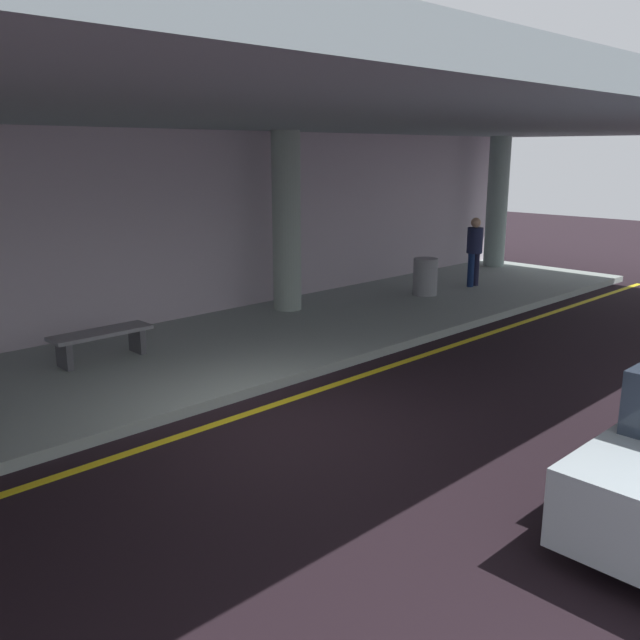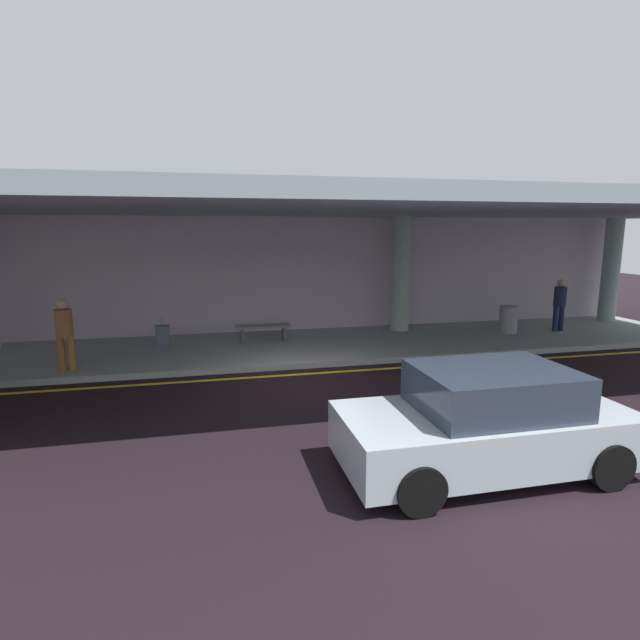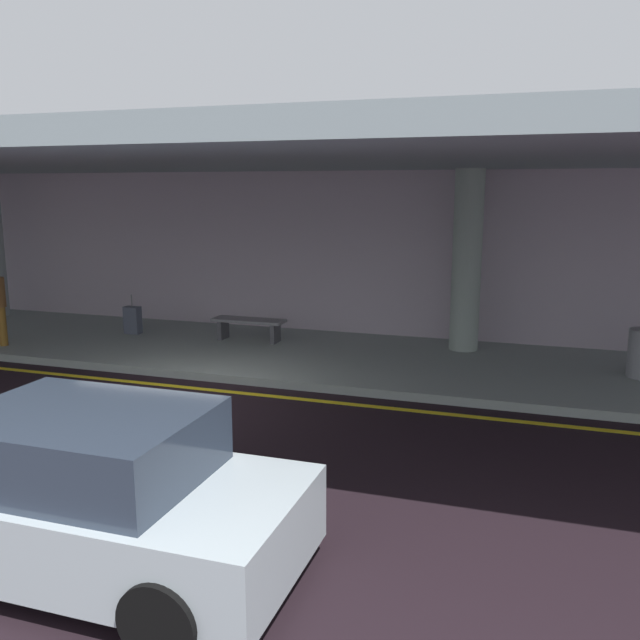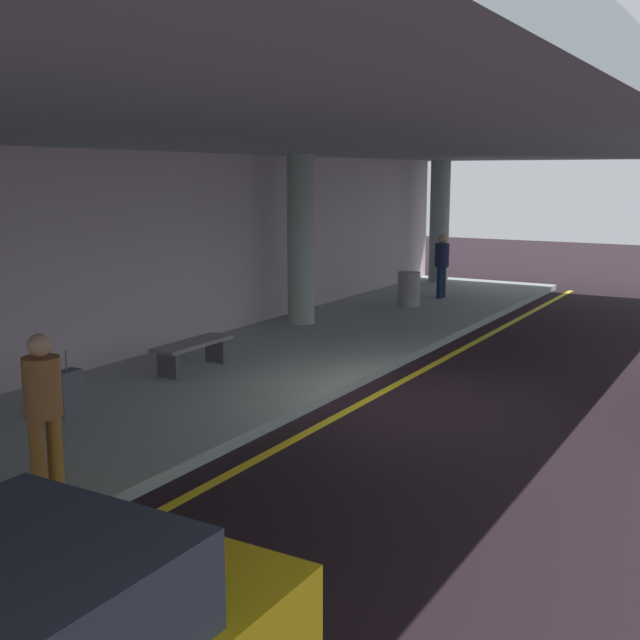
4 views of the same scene
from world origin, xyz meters
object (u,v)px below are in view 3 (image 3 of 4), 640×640
object	(u,v)px
support_column_left_mid	(467,261)
suitcase_upright_primary	(133,320)
car_silver	(81,494)
bench_metal	(249,325)

from	to	relation	value
support_column_left_mid	suitcase_upright_primary	world-z (taller)	support_column_left_mid
support_column_left_mid	car_silver	world-z (taller)	support_column_left_mid
car_silver	suitcase_upright_primary	distance (m)	9.68
bench_metal	suitcase_upright_primary	bearing A→B (deg)	-177.07
support_column_left_mid	bench_metal	size ratio (longest dim) A/B	2.28
bench_metal	support_column_left_mid	bearing A→B (deg)	8.38
suitcase_upright_primary	support_column_left_mid	bearing A→B (deg)	-5.25
suitcase_upright_primary	bench_metal	size ratio (longest dim) A/B	0.56
support_column_left_mid	suitcase_upright_primary	bearing A→B (deg)	-173.70
car_silver	bench_metal	xyz separation A→B (m)	(-2.16, 8.44, -0.21)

